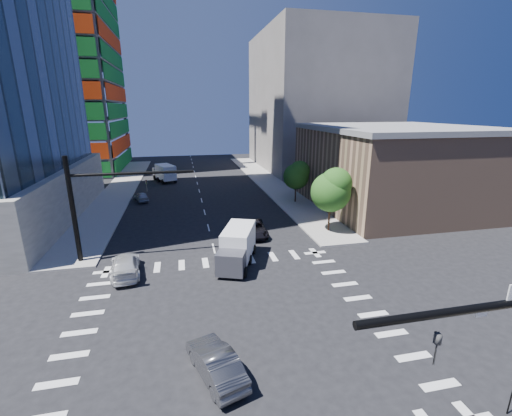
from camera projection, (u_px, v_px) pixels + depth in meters
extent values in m
plane|color=black|center=(233.00, 323.00, 21.11)|extent=(160.00, 160.00, 0.00)
cube|color=silver|center=(233.00, 323.00, 21.11)|extent=(20.00, 20.00, 0.01)
cube|color=gray|center=(268.00, 182.00, 61.16)|extent=(5.00, 60.00, 0.15)
cube|color=gray|center=(121.00, 189.00, 56.05)|extent=(5.00, 60.00, 0.15)
cube|color=#177E2A|center=(112.00, 48.00, 69.34)|extent=(0.12, 24.00, 49.00)
cube|color=red|center=(15.00, 32.00, 54.94)|extent=(24.00, 0.12, 49.00)
cube|color=#A1795D|center=(393.00, 169.00, 45.45)|extent=(20.00, 22.00, 10.00)
cube|color=gray|center=(398.00, 128.00, 43.97)|extent=(20.50, 22.50, 0.60)
cube|color=slate|center=(317.00, 102.00, 74.28)|extent=(24.00, 30.00, 28.00)
imported|color=black|center=(435.00, 349.00, 9.34)|extent=(0.16, 0.20, 1.00)
cylinder|color=black|center=(73.00, 210.00, 28.24)|extent=(0.40, 0.40, 9.00)
cylinder|color=black|center=(133.00, 173.00, 28.45)|extent=(10.00, 0.24, 0.24)
imported|color=black|center=(147.00, 186.00, 28.96)|extent=(0.16, 0.20, 1.00)
cylinder|color=#382316|center=(329.00, 220.00, 36.44)|extent=(0.20, 0.20, 2.27)
sphere|color=#1B5215|center=(331.00, 192.00, 35.57)|extent=(4.16, 4.16, 4.16)
sphere|color=#356722|center=(336.00, 183.00, 35.10)|extent=(3.25, 3.25, 3.25)
cylinder|color=#382316|center=(295.00, 195.00, 47.80)|extent=(0.20, 0.20, 1.92)
sphere|color=#1B5215|center=(296.00, 176.00, 47.07)|extent=(3.52, 3.52, 3.52)
sphere|color=#356722|center=(300.00, 171.00, 46.64)|extent=(2.75, 2.75, 2.75)
cylinder|color=black|center=(512.00, 393.00, 14.55)|extent=(0.06, 0.06, 2.20)
imported|color=black|center=(254.00, 228.00, 35.63)|extent=(2.70, 5.33, 1.44)
imported|color=white|center=(125.00, 265.00, 27.14)|extent=(2.77, 5.49, 1.53)
imported|color=#98999F|center=(141.00, 197.00, 48.61)|extent=(2.59, 4.14, 1.32)
imported|color=#48494D|center=(216.00, 363.00, 16.80)|extent=(2.91, 4.80, 1.49)
cube|color=white|center=(236.00, 245.00, 28.54)|extent=(3.77, 5.18, 2.44)
cube|color=#43434B|center=(237.00, 252.00, 28.71)|extent=(2.61, 2.34, 1.78)
cube|color=white|center=(164.00, 171.00, 61.77)|extent=(3.90, 5.33, 2.50)
cube|color=#43434B|center=(164.00, 175.00, 61.94)|extent=(2.69, 2.42, 1.83)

